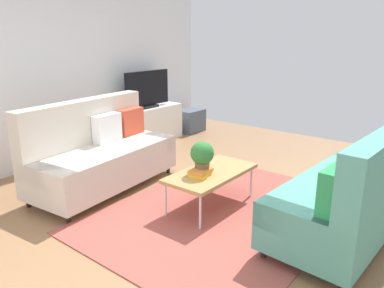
# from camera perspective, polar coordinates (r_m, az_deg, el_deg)

# --- Properties ---
(ground_plane) EXTENTS (7.68, 7.68, 0.00)m
(ground_plane) POSITION_cam_1_polar(r_m,az_deg,el_deg) (4.17, 1.84, -10.33)
(ground_plane) COLOR #936B47
(wall_far) EXTENTS (6.40, 0.12, 2.90)m
(wall_far) POSITION_cam_1_polar(r_m,az_deg,el_deg) (5.86, -21.00, 11.15)
(wall_far) COLOR silver
(wall_far) RESTS_ON ground_plane
(area_rug) EXTENTS (2.90, 2.20, 0.01)m
(area_rug) POSITION_cam_1_polar(r_m,az_deg,el_deg) (4.17, 4.72, -10.33)
(area_rug) COLOR #9E4C42
(area_rug) RESTS_ON ground_plane
(couch_beige) EXTENTS (1.97, 1.03, 1.10)m
(couch_beige) POSITION_cam_1_polar(r_m,az_deg,el_deg) (4.81, -13.76, -1.37)
(couch_beige) COLOR beige
(couch_beige) RESTS_ON ground_plane
(couch_green) EXTENTS (1.94, 0.95, 1.10)m
(couch_green) POSITION_cam_1_polar(r_m,az_deg,el_deg) (3.82, 23.28, -7.01)
(couch_green) COLOR teal
(couch_green) RESTS_ON ground_plane
(coffee_table) EXTENTS (1.10, 0.56, 0.42)m
(coffee_table) POSITION_cam_1_polar(r_m,az_deg,el_deg) (4.15, 2.93, -4.56)
(coffee_table) COLOR #B7844C
(coffee_table) RESTS_ON ground_plane
(tv_console) EXTENTS (1.40, 0.44, 0.64)m
(tv_console) POSITION_cam_1_polar(r_m,az_deg,el_deg) (6.75, -6.77, 2.92)
(tv_console) COLOR silver
(tv_console) RESTS_ON ground_plane
(tv) EXTENTS (1.00, 0.20, 0.64)m
(tv) POSITION_cam_1_polar(r_m,az_deg,el_deg) (6.61, -6.83, 8.22)
(tv) COLOR black
(tv) RESTS_ON tv_console
(storage_trunk) EXTENTS (0.52, 0.40, 0.44)m
(storage_trunk) POSITION_cam_1_polar(r_m,az_deg,el_deg) (7.50, -0.24, 3.61)
(storage_trunk) COLOR #4C5666
(storage_trunk) RESTS_ON ground_plane
(potted_plant) EXTENTS (0.26, 0.26, 0.36)m
(potted_plant) POSITION_cam_1_polar(r_m,az_deg,el_deg) (4.01, 1.57, -1.78)
(potted_plant) COLOR brown
(potted_plant) RESTS_ON coffee_table
(table_book_0) EXTENTS (0.28, 0.23, 0.04)m
(table_book_0) POSITION_cam_1_polar(r_m,az_deg,el_deg) (4.01, 1.30, -4.62)
(table_book_0) COLOR gold
(table_book_0) RESTS_ON coffee_table
(table_book_1) EXTENTS (0.25, 0.20, 0.04)m
(table_book_1) POSITION_cam_1_polar(r_m,az_deg,el_deg) (4.00, 1.31, -4.13)
(table_book_1) COLOR orange
(table_book_1) RESTS_ON table_book_0
(vase_0) EXTENTS (0.13, 0.13, 0.17)m
(vase_0) POSITION_cam_1_polar(r_m,az_deg,el_deg) (6.31, -10.95, 5.58)
(vase_0) COLOR #33B29E
(vase_0) RESTS_ON tv_console
(bottle_0) EXTENTS (0.06, 0.06, 0.19)m
(bottle_0) POSITION_cam_1_polar(r_m,az_deg,el_deg) (6.37, -9.12, 5.86)
(bottle_0) COLOR gold
(bottle_0) RESTS_ON tv_console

